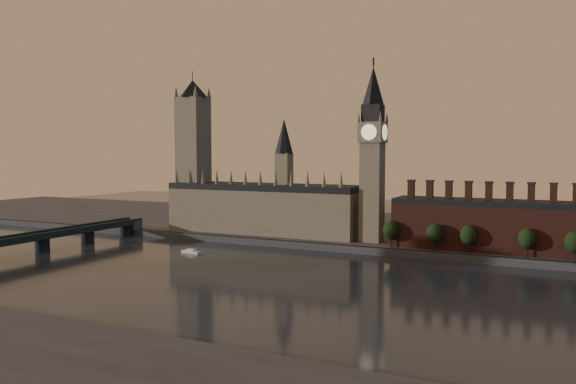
# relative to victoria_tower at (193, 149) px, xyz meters

# --- Properties ---
(ground) EXTENTS (900.00, 900.00, 0.00)m
(ground) POSITION_rel_victoria_tower_xyz_m (120.00, -115.00, -59.09)
(ground) COLOR black
(ground) RESTS_ON ground
(north_bank) EXTENTS (900.00, 182.00, 4.00)m
(north_bank) POSITION_rel_victoria_tower_xyz_m (120.00, 63.04, -57.09)
(north_bank) COLOR #4D4C51
(north_bank) RESTS_ON ground
(palace_of_westminster) EXTENTS (130.00, 30.30, 74.00)m
(palace_of_westminster) POSITION_rel_victoria_tower_xyz_m (55.59, -0.09, -37.46)
(palace_of_westminster) COLOR #7F755A
(palace_of_westminster) RESTS_ON north_bank
(victoria_tower) EXTENTS (24.00, 24.00, 108.00)m
(victoria_tower) POSITION_rel_victoria_tower_xyz_m (0.00, 0.00, 0.00)
(victoria_tower) COLOR #7F755A
(victoria_tower) RESTS_ON north_bank
(big_ben) EXTENTS (15.00, 15.00, 107.00)m
(big_ben) POSITION_rel_victoria_tower_xyz_m (130.00, -5.00, -2.26)
(big_ben) COLOR #7F755A
(big_ben) RESTS_ON north_bank
(chimney_block) EXTENTS (110.00, 25.00, 37.00)m
(chimney_block) POSITION_rel_victoria_tower_xyz_m (200.00, -5.00, -41.27)
(chimney_block) COLOR #592A22
(chimney_block) RESTS_ON north_bank
(embankment_tree_0) EXTENTS (8.60, 8.60, 14.88)m
(embankment_tree_0) POSITION_rel_victoria_tower_xyz_m (145.52, -19.81, -45.62)
(embankment_tree_0) COLOR black
(embankment_tree_0) RESTS_ON north_bank
(embankment_tree_1) EXTENTS (8.60, 8.60, 14.88)m
(embankment_tree_1) POSITION_rel_victoria_tower_xyz_m (169.56, -21.24, -45.62)
(embankment_tree_1) COLOR black
(embankment_tree_1) RESTS_ON north_bank
(embankment_tree_2) EXTENTS (8.60, 8.60, 14.88)m
(embankment_tree_2) POSITION_rel_victoria_tower_xyz_m (186.85, -19.72, -45.62)
(embankment_tree_2) COLOR black
(embankment_tree_2) RESTS_ON north_bank
(embankment_tree_3) EXTENTS (8.60, 8.60, 14.88)m
(embankment_tree_3) POSITION_rel_victoria_tower_xyz_m (214.88, -19.89, -45.62)
(embankment_tree_3) COLOR black
(embankment_tree_3) RESTS_ON north_bank
(embankment_tree_4) EXTENTS (8.60, 8.60, 14.88)m
(embankment_tree_4) POSITION_rel_victoria_tower_xyz_m (235.86, -21.43, -45.62)
(embankment_tree_4) COLOR black
(embankment_tree_4) RESTS_ON north_bank
(westminster_bridge) EXTENTS (14.00, 200.00, 11.55)m
(westminster_bridge) POSITION_rel_victoria_tower_xyz_m (-35.00, -117.70, -51.65)
(westminster_bridge) COLOR black
(westminster_bridge) RESTS_ON ground
(river_boat) EXTENTS (12.17, 4.50, 2.38)m
(river_boat) POSITION_rel_victoria_tower_xyz_m (43.76, -64.73, -58.18)
(river_boat) COLOR silver
(river_boat) RESTS_ON ground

